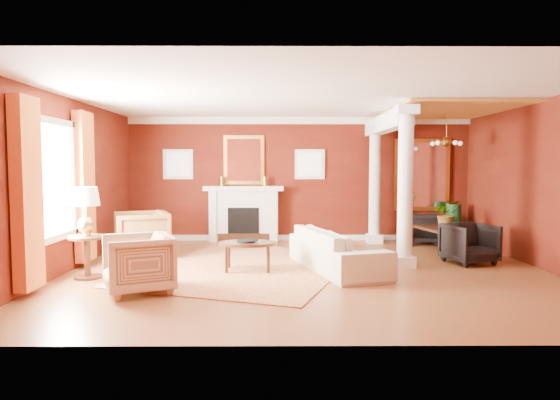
{
  "coord_description": "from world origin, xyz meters",
  "views": [
    {
      "loc": [
        -0.51,
        -8.3,
        1.78
      ],
      "look_at": [
        -0.47,
        0.69,
        1.15
      ],
      "focal_mm": 32.0,
      "sensor_mm": 36.0,
      "label": 1
    }
  ],
  "objects_px": {
    "side_table": "(86,218)",
    "dining_table": "(442,232)",
    "sofa": "(337,243)",
    "coffee_table": "(248,245)",
    "armchair_leopard": "(141,232)",
    "armchair_stripe": "(138,261)"
  },
  "relations": [
    {
      "from": "side_table",
      "to": "armchair_leopard",
      "type": "bearing_deg",
      "value": 77.5
    },
    {
      "from": "sofa",
      "to": "armchair_stripe",
      "type": "xyz_separation_m",
      "value": [
        -2.96,
        -1.5,
        -0.01
      ]
    },
    {
      "from": "coffee_table",
      "to": "armchair_leopard",
      "type": "bearing_deg",
      "value": 150.26
    },
    {
      "from": "armchair_leopard",
      "to": "coffee_table",
      "type": "height_order",
      "value": "armchair_leopard"
    },
    {
      "from": "armchair_leopard",
      "to": "dining_table",
      "type": "distance_m",
      "value": 6.07
    },
    {
      "from": "sofa",
      "to": "coffee_table",
      "type": "xyz_separation_m",
      "value": [
        -1.51,
        -0.08,
        -0.02
      ]
    },
    {
      "from": "armchair_leopard",
      "to": "coffee_table",
      "type": "bearing_deg",
      "value": 39.57
    },
    {
      "from": "armchair_leopard",
      "to": "armchair_stripe",
      "type": "distance_m",
      "value": 2.7
    },
    {
      "from": "armchair_stripe",
      "to": "side_table",
      "type": "height_order",
      "value": "side_table"
    },
    {
      "from": "sofa",
      "to": "armchair_leopard",
      "type": "height_order",
      "value": "armchair_leopard"
    },
    {
      "from": "armchair_stripe",
      "to": "coffee_table",
      "type": "relative_size",
      "value": 0.92
    },
    {
      "from": "armchair_stripe",
      "to": "coffee_table",
      "type": "bearing_deg",
      "value": 110.1
    },
    {
      "from": "coffee_table",
      "to": "dining_table",
      "type": "relative_size",
      "value": 0.7
    },
    {
      "from": "coffee_table",
      "to": "dining_table",
      "type": "xyz_separation_m",
      "value": [
        3.91,
        1.98,
        -0.06
      ]
    },
    {
      "from": "sofa",
      "to": "armchair_stripe",
      "type": "distance_m",
      "value": 3.31
    },
    {
      "from": "side_table",
      "to": "dining_table",
      "type": "xyz_separation_m",
      "value": [
        6.41,
        2.5,
        -0.57
      ]
    },
    {
      "from": "coffee_table",
      "to": "dining_table",
      "type": "bearing_deg",
      "value": 26.81
    },
    {
      "from": "side_table",
      "to": "dining_table",
      "type": "distance_m",
      "value": 6.9
    },
    {
      "from": "armchair_stripe",
      "to": "coffee_table",
      "type": "distance_m",
      "value": 2.02
    },
    {
      "from": "armchair_stripe",
      "to": "side_table",
      "type": "relative_size",
      "value": 0.63
    },
    {
      "from": "sofa",
      "to": "dining_table",
      "type": "xyz_separation_m",
      "value": [
        2.4,
        1.89,
        -0.07
      ]
    },
    {
      "from": "armchair_leopard",
      "to": "armchair_stripe",
      "type": "bearing_deg",
      "value": -6.46
    }
  ]
}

